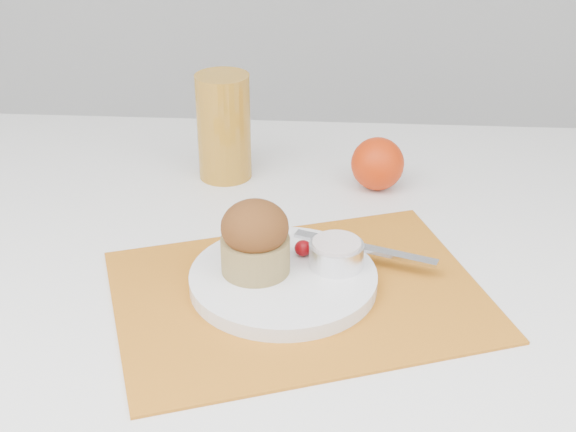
# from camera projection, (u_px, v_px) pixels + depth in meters

# --- Properties ---
(placemat) EXTENTS (0.48, 0.42, 0.00)m
(placemat) POSITION_uv_depth(u_px,v_px,m) (299.00, 295.00, 0.90)
(placemat) COLOR #C6701B
(placemat) RESTS_ON table
(plate) EXTENTS (0.24, 0.24, 0.02)m
(plate) POSITION_uv_depth(u_px,v_px,m) (283.00, 279.00, 0.91)
(plate) COLOR white
(plate) RESTS_ON placemat
(ramekin) EXTENTS (0.06, 0.06, 0.03)m
(ramekin) POSITION_uv_depth(u_px,v_px,m) (336.00, 254.00, 0.91)
(ramekin) COLOR white
(ramekin) RESTS_ON plate
(cream) EXTENTS (0.06, 0.06, 0.01)m
(cream) POSITION_uv_depth(u_px,v_px,m) (337.00, 244.00, 0.90)
(cream) COLOR silver
(cream) RESTS_ON ramekin
(raspberry_near) EXTENTS (0.02, 0.02, 0.02)m
(raspberry_near) POSITION_uv_depth(u_px,v_px,m) (303.00, 248.00, 0.93)
(raspberry_near) COLOR #5B0206
(raspberry_near) RESTS_ON plate
(raspberry_far) EXTENTS (0.02, 0.02, 0.02)m
(raspberry_far) POSITION_uv_depth(u_px,v_px,m) (328.00, 257.00, 0.91)
(raspberry_far) COLOR #610209
(raspberry_far) RESTS_ON plate
(butter_knife) EXTENTS (0.17, 0.07, 0.00)m
(butter_knife) POSITION_uv_depth(u_px,v_px,m) (365.00, 248.00, 0.94)
(butter_knife) COLOR #B8B9C1
(butter_knife) RESTS_ON plate
(orange) EXTENTS (0.07, 0.07, 0.07)m
(orange) POSITION_uv_depth(u_px,v_px,m) (378.00, 164.00, 1.12)
(orange) COLOR red
(orange) RESTS_ON table
(juice_glass) EXTENTS (0.08, 0.08, 0.15)m
(juice_glass) POSITION_uv_depth(u_px,v_px,m) (224.00, 127.00, 1.13)
(juice_glass) COLOR #B87D22
(juice_glass) RESTS_ON table
(muffin) EXTENTS (0.10, 0.10, 0.09)m
(muffin) POSITION_uv_depth(u_px,v_px,m) (255.00, 239.00, 0.89)
(muffin) COLOR #A68C50
(muffin) RESTS_ON plate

